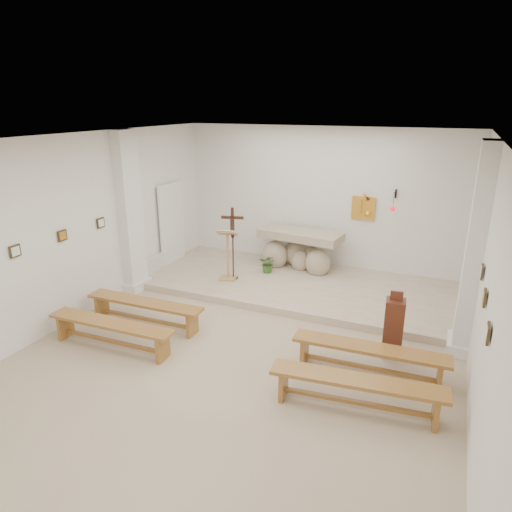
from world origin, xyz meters
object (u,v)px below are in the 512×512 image
at_px(lectern, 228,254).
at_px(crucifix_stand, 233,238).
at_px(bench_left_second, 111,328).
at_px(donation_pedestal, 393,328).
at_px(bench_left_front, 145,307).
at_px(altar, 299,252).
at_px(bench_right_front, 370,354).
at_px(bench_right_second, 357,387).

xyz_separation_m(lectern, crucifix_stand, (0.09, 0.09, 0.37)).
height_order(lectern, bench_left_second, lectern).
bearing_deg(crucifix_stand, donation_pedestal, -39.67).
bearing_deg(donation_pedestal, lectern, 150.44).
bearing_deg(bench_left_front, crucifix_stand, 74.84).
bearing_deg(lectern, bench_left_second, -111.74).
xyz_separation_m(donation_pedestal, bench_left_second, (-4.41, -1.68, -0.14)).
xyz_separation_m(altar, donation_pedestal, (2.65, -3.04, -0.04)).
xyz_separation_m(bench_left_front, bench_left_second, (0.00, -0.93, 0.00)).
bearing_deg(crucifix_stand, bench_left_second, -115.16).
bearing_deg(donation_pedestal, crucifix_stand, 148.85).
bearing_deg(bench_right_front, donation_pedestal, 69.80).
distance_m(lectern, bench_left_second, 3.40).
bearing_deg(bench_right_second, donation_pedestal, 75.77).
bearing_deg(bench_right_second, altar, 110.93).
relative_size(lectern, bench_left_second, 0.51).
bearing_deg(altar, donation_pedestal, -41.89).
distance_m(crucifix_stand, donation_pedestal, 4.22).
bearing_deg(altar, lectern, -124.97).
distance_m(crucifix_stand, bench_right_front, 4.41).
height_order(altar, donation_pedestal, donation_pedestal).
height_order(donation_pedestal, bench_left_front, donation_pedestal).
distance_m(lectern, bench_left_front, 2.50).
relative_size(altar, bench_left_front, 0.88).
distance_m(donation_pedestal, bench_right_second, 1.70).
relative_size(bench_left_front, bench_left_second, 1.00).
distance_m(donation_pedestal, bench_left_front, 4.48).
relative_size(altar, bench_right_front, 0.88).
relative_size(altar, lectern, 1.71).
relative_size(bench_right_front, bench_left_second, 1.00).
xyz_separation_m(crucifix_stand, bench_left_front, (-0.62, -2.50, -0.74)).
distance_m(bench_right_front, bench_left_second, 4.28).
relative_size(altar, donation_pedestal, 1.80).
bearing_deg(donation_pedestal, altar, 124.68).
relative_size(altar, bench_right_second, 0.87).
distance_m(altar, crucifix_stand, 1.82).
bearing_deg(bench_left_second, bench_right_second, -1.62).
relative_size(bench_right_front, bench_right_second, 0.99).
bearing_deg(bench_left_front, bench_right_front, -1.28).
bearing_deg(altar, bench_left_second, -103.46).
height_order(lectern, bench_left_front, lectern).
bearing_deg(altar, bench_right_front, -50.50).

